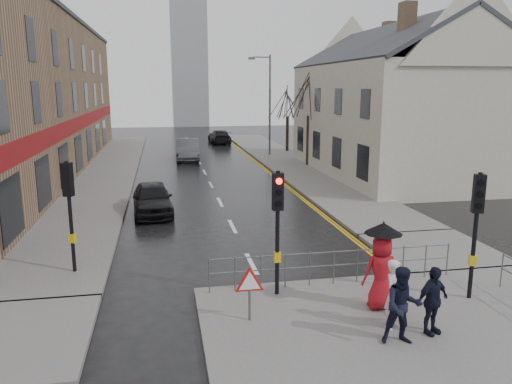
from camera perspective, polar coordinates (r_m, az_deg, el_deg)
name	(u,v)px	position (r m, az deg, el deg)	size (l,w,h in m)	color
ground	(271,302)	(13.72, 1.75, -12.45)	(120.00, 120.00, 0.00)	black
near_pavement	(445,357)	(11.82, 20.77, -17.18)	(10.00, 9.00, 0.14)	#605E5B
left_pavement	(108,169)	(35.84, -16.61, 2.50)	(4.00, 44.00, 0.14)	#605E5B
right_pavement	(284,160)	(38.73, 3.22, 3.66)	(4.00, 40.00, 0.14)	#605E5B
pavement_bridge_right	(434,250)	(18.64, 19.69, -6.25)	(4.00, 4.20, 0.14)	#605E5B
pavement_stub_left	(0,340)	(13.08, -27.26, -14.82)	(4.00, 4.20, 0.14)	#605E5B
building_left_terrace	(10,97)	(35.44, -26.25, 9.70)	(8.00, 42.00, 10.00)	#8E6D52
building_right_cream	(395,100)	(33.60, 15.56, 10.04)	(9.00, 16.40, 10.10)	#AFAA98
church_tower	(189,62)	(74.39, -7.65, 14.47)	(5.00, 5.00, 18.00)	#909398
traffic_signal_near_left	(278,211)	(13.13, 2.49, -2.22)	(0.28, 0.27, 3.40)	black
traffic_signal_near_right	(477,214)	(14.08, 23.92, -2.28)	(0.34, 0.33, 3.40)	black
traffic_signal_far_left	(69,197)	(15.78, -20.58, -0.55)	(0.34, 0.33, 3.40)	black
guard_railing_front	(334,260)	(14.45, 8.90, -7.64)	(7.14, 0.04, 1.00)	#595B5E
warning_sign	(250,285)	(12.08, -0.74, -10.58)	(0.80, 0.07, 1.35)	#595B5E
street_lamp	(268,98)	(41.10, 1.35, 10.65)	(1.83, 0.25, 8.00)	#595B5E
tree_near	(309,94)	(35.69, 6.08, 11.07)	(2.40, 2.40, 6.58)	#2E2119
tree_far	(288,101)	(43.55, 3.64, 10.33)	(2.40, 2.40, 5.64)	#2E2119
pedestrian_a	(394,294)	(12.22, 15.54, -11.17)	(0.60, 0.39, 1.65)	silver
pedestrian_b	(403,306)	(11.54, 16.44, -12.38)	(0.85, 0.66, 1.75)	black
pedestrian_with_umbrella	(382,264)	(13.00, 14.15, -7.99)	(0.96, 0.96, 2.25)	#A5131C
pedestrian_d	(432,301)	(12.19, 19.52, -11.61)	(0.94, 0.39, 1.60)	black
car_parked	(152,198)	(22.99, -11.77, -0.71)	(1.70, 4.23, 1.44)	black
car_mid	(188,149)	(39.55, -7.82, 4.84)	(1.73, 4.97, 1.64)	#414245
car_far	(219,137)	(50.64, -4.20, 6.32)	(1.92, 4.72, 1.37)	black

